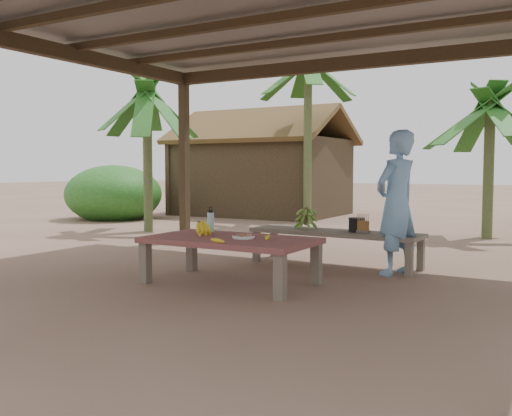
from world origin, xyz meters
The scene contains 17 objects.
ground centered at (0.00, 0.00, 0.00)m, with size 80.00×80.00×0.00m, color brown.
pavilion centered at (-0.01, -0.01, 2.78)m, with size 6.60×5.60×2.95m.
work_table centered at (-0.30, -0.21, 0.43)m, with size 1.80×1.00×0.50m.
bench centered at (0.25, 1.40, 0.39)m, with size 2.22×0.69×0.45m.
ripe_banana_bunch centered at (-0.74, -0.17, 0.58)m, with size 0.27×0.24×0.17m, color yellow, non-canonical shape.
plate centered at (-0.13, -0.22, 0.52)m, with size 0.24×0.24×0.04m.
loose_banana_front centered at (-0.18, -0.64, 0.52)m, with size 0.04×0.15×0.04m, color yellow.
loose_banana_side centered at (0.13, -0.16, 0.52)m, with size 0.04×0.16×0.04m, color yellow.
water_flask centered at (-0.80, 0.14, 0.62)m, with size 0.08×0.08×0.29m.
green_banana_stalk centered at (-0.16, 1.42, 0.60)m, with size 0.26×0.26×0.30m, color #598C2D, non-canonical shape.
cooking_pot centered at (0.53, 1.42, 0.53)m, with size 0.20×0.20×0.17m, color black.
skewer_rack centered at (0.64, 1.33, 0.57)m, with size 0.18×0.08×0.24m, color #A57F47, non-canonical shape.
woman centered at (1.09, 1.19, 0.84)m, with size 0.61×0.40×1.68m, color #6895C5.
hut centered at (-4.50, 8.00, 1.10)m, with size 4.40×3.43×2.85m.
banana_plant_n centered at (1.51, 5.38, 2.12)m, with size 1.80×1.80×2.59m.
banana_plant_nw centered at (-2.38, 6.25, 3.30)m, with size 1.80×1.80×3.81m.
banana_plant_w centered at (-4.46, 3.32, 2.43)m, with size 1.80×1.80×2.92m.
Camera 1 is at (2.96, -5.32, 1.24)m, focal length 40.00 mm.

